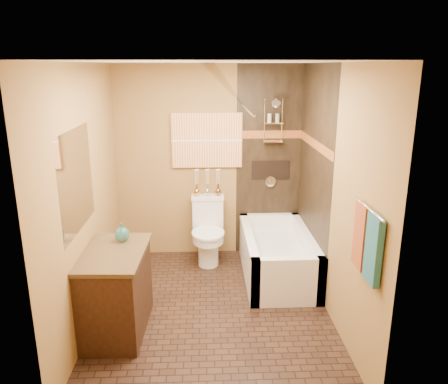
{
  "coord_description": "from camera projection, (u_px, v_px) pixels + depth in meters",
  "views": [
    {
      "loc": [
        -0.06,
        -4.06,
        2.47
      ],
      "look_at": [
        0.14,
        0.4,
        1.17
      ],
      "focal_mm": 35.0,
      "sensor_mm": 36.0,
      "label": 1
    }
  ],
  "objects": [
    {
      "name": "wall_left",
      "position": [
        87.0,
        198.0,
        4.19
      ],
      "size": [
        0.02,
        3.0,
        2.5
      ],
      "primitive_type": "cube",
      "color": "olive",
      "rests_on": "floor"
    },
    {
      "name": "alcove_tile_right",
      "position": [
        314.0,
        176.0,
        5.01
      ],
      "size": [
        0.01,
        1.5,
        2.5
      ],
      "primitive_type": "cube",
      "color": "black",
      "rests_on": "wall_right"
    },
    {
      "name": "wall_back",
      "position": [
        210.0,
        163.0,
        5.68
      ],
      "size": [
        2.4,
        0.02,
        2.5
      ],
      "primitive_type": "cube",
      "color": "olive",
      "rests_on": "floor"
    },
    {
      "name": "vanity_mirror",
      "position": [
        77.0,
        181.0,
        3.82
      ],
      "size": [
        0.01,
        1.0,
        0.9
      ],
      "primitive_type": "cube",
      "color": "white",
      "rests_on": "wall_left"
    },
    {
      "name": "toilet",
      "position": [
        208.0,
        231.0,
        5.62
      ],
      "size": [
        0.42,
        0.63,
        0.83
      ],
      "rotation": [
        0.0,
        0.0,
        0.01
      ],
      "color": "white",
      "rests_on": "floor"
    },
    {
      "name": "sunset_painting",
      "position": [
        207.0,
        140.0,
        5.57
      ],
      "size": [
        0.9,
        0.04,
        0.7
      ],
      "primitive_type": "cube",
      "color": "orange",
      "rests_on": "wall_back"
    },
    {
      "name": "ceiling",
      "position": [
        210.0,
        62.0,
        3.89
      ],
      "size": [
        3.0,
        3.0,
        0.0
      ],
      "primitive_type": "plane",
      "color": "silver",
      "rests_on": "wall_back"
    },
    {
      "name": "shower_fixtures",
      "position": [
        273.0,
        132.0,
        5.48
      ],
      "size": [
        0.24,
        0.33,
        1.16
      ],
      "color": "silver",
      "rests_on": "floor"
    },
    {
      "name": "curtain_rod",
      "position": [
        246.0,
        108.0,
        4.76
      ],
      "size": [
        0.03,
        1.55,
        0.03
      ],
      "primitive_type": "cylinder",
      "rotation": [
        1.57,
        0.0,
        0.0
      ],
      "color": "silver",
      "rests_on": "wall_back"
    },
    {
      "name": "bud_vases",
      "position": [
        207.0,
        182.0,
        5.64
      ],
      "size": [
        0.35,
        0.07,
        0.34
      ],
      "color": "gold",
      "rests_on": "toilet"
    },
    {
      "name": "mosaic_band_right",
      "position": [
        315.0,
        144.0,
        4.91
      ],
      "size": [
        0.01,
        1.5,
        0.1
      ],
      "primitive_type": "cube",
      "color": "maroon",
      "rests_on": "alcove_tile_right"
    },
    {
      "name": "towel_rust",
      "position": [
        361.0,
        236.0,
        3.43
      ],
      "size": [
        0.05,
        0.22,
        0.52
      ],
      "primitive_type": "cube",
      "color": "maroon",
      "rests_on": "towel_bar"
    },
    {
      "name": "vanity",
      "position": [
        116.0,
        291.0,
        4.14
      ],
      "size": [
        0.61,
        0.95,
        0.82
      ],
      "rotation": [
        0.0,
        0.0,
        -0.05
      ],
      "color": "black",
      "rests_on": "floor"
    },
    {
      "name": "floor",
      "position": [
        213.0,
        310.0,
        4.59
      ],
      "size": [
        3.0,
        3.0,
        0.0
      ],
      "primitive_type": "plane",
      "color": "black",
      "rests_on": "ground"
    },
    {
      "name": "teal_bottle",
      "position": [
        122.0,
        232.0,
        4.23
      ],
      "size": [
        0.18,
        0.18,
        0.23
      ],
      "primitive_type": null,
      "rotation": [
        0.0,
        0.0,
        0.33
      ],
      "color": "#22665D",
      "rests_on": "vanity"
    },
    {
      "name": "mosaic_band_back",
      "position": [
        270.0,
        134.0,
        5.59
      ],
      "size": [
        0.85,
        0.01,
        0.1
      ],
      "primitive_type": "cube",
      "color": "maroon",
      "rests_on": "alcove_tile_back"
    },
    {
      "name": "alcove_niche",
      "position": [
        271.0,
        170.0,
        5.73
      ],
      "size": [
        0.5,
        0.01,
        0.25
      ],
      "primitive_type": "cube",
      "color": "black",
      "rests_on": "alcove_tile_back"
    },
    {
      "name": "bathtub",
      "position": [
        277.0,
        259.0,
        5.28
      ],
      "size": [
        0.8,
        1.5,
        0.55
      ],
      "color": "white",
      "rests_on": "floor"
    },
    {
      "name": "wall_front",
      "position": [
        216.0,
        263.0,
        2.8
      ],
      "size": [
        2.4,
        0.02,
        2.5
      ],
      "primitive_type": "cube",
      "color": "olive",
      "rests_on": "floor"
    },
    {
      "name": "towel_teal",
      "position": [
        373.0,
        250.0,
        3.18
      ],
      "size": [
        0.05,
        0.22,
        0.52
      ],
      "primitive_type": "cube",
      "color": "#1C4B5F",
      "rests_on": "towel_bar"
    },
    {
      "name": "alcove_tile_back",
      "position": [
        269.0,
        163.0,
        5.7
      ],
      "size": [
        0.85,
        0.01,
        2.5
      ],
      "primitive_type": "cube",
      "color": "black",
      "rests_on": "wall_back"
    },
    {
      "name": "towel_bar",
      "position": [
        369.0,
        209.0,
        3.23
      ],
      "size": [
        0.02,
        0.55,
        0.02
      ],
      "primitive_type": "cylinder",
      "rotation": [
        1.57,
        0.0,
        0.0
      ],
      "color": "silver",
      "rests_on": "wall_right"
    },
    {
      "name": "wall_right",
      "position": [
        333.0,
        194.0,
        4.29
      ],
      "size": [
        0.02,
        3.0,
        2.5
      ],
      "primitive_type": "cube",
      "color": "olive",
      "rests_on": "floor"
    }
  ]
}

